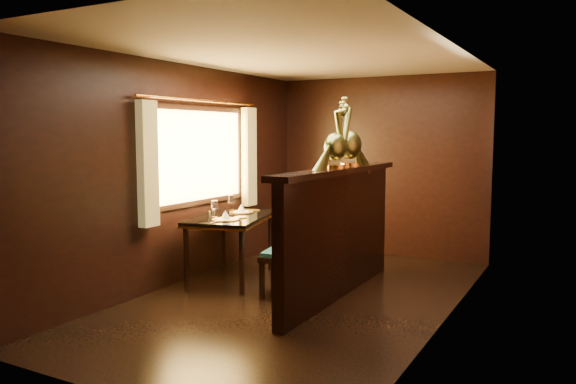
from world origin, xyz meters
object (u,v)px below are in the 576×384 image
Objects in this scene: peacock_left at (335,135)px; chair_right at (334,224)px; peacock_right at (351,132)px; dining_table at (231,222)px; chair_left at (295,236)px.

chair_right is at bearing 114.17° from peacock_left.
chair_right is at bearing 134.18° from peacock_right.
peacock_left is (1.38, -0.14, 1.02)m from dining_table.
peacock_left is 0.93× the size of peacock_right.
peacock_right is (1.38, 0.27, 1.04)m from dining_table.
chair_left is 1.70× the size of peacock_right.
chair_left is 0.90m from chair_right.
peacock_right is (0.34, -0.35, 1.08)m from chair_right.
peacock_right is at bearing -52.46° from chair_right.
dining_table is 1.97× the size of peacock_right.
chair_right is 1.83× the size of peacock_left.
dining_table is 1.15× the size of chair_right.
dining_table is at bearing 153.00° from chair_left.
dining_table is at bearing -156.20° from chair_right.
dining_table is 1.21m from chair_right.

